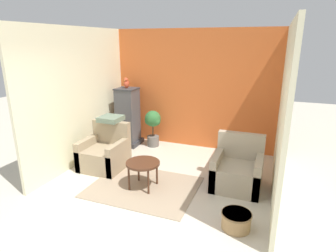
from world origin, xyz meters
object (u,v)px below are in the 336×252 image
parrot (126,83)px  birdcage (128,118)px  armchair_right (237,171)px  coffee_table (143,165)px  wicker_basket (236,220)px  potted_plant (153,124)px  armchair_left (105,154)px

parrot → birdcage: bearing=-90.0°
armchair_right → birdcage: (-2.86, 1.22, 0.39)m
armchair_right → birdcage: birdcage is taller
coffee_table → wicker_basket: 1.83m
potted_plant → armchair_left: bearing=-105.4°
potted_plant → birdcage: bearing=-169.9°
coffee_table → birdcage: (-1.31, 1.86, 0.25)m
birdcage → armchair_right: bearing=-23.2°
birdcage → parrot: parrot is taller
wicker_basket → potted_plant: bearing=133.2°
armchair_left → armchair_right: bearing=3.6°
armchair_left → wicker_basket: 3.00m
birdcage → armchair_left: bearing=-81.4°
armchair_left → birdcage: size_ratio=0.64×
parrot → wicker_basket: parrot is taller
coffee_table → wicker_basket: coffee_table is taller
coffee_table → wicker_basket: bearing=-18.5°
armchair_left → birdcage: (-0.21, 1.39, 0.39)m
armchair_left → birdcage: 1.46m
armchair_right → birdcage: bearing=156.8°
parrot → wicker_basket: 4.13m
parrot → armchair_left: bearing=-81.4°
coffee_table → armchair_right: (1.55, 0.64, -0.14)m
potted_plant → wicker_basket: potted_plant is taller
coffee_table → potted_plant: potted_plant is taller
armchair_left → coffee_table: bearing=-23.4°
potted_plant → wicker_basket: bearing=-46.8°
birdcage → parrot: (-0.00, 0.00, 0.86)m
armchair_left → wicker_basket: size_ratio=2.19×
coffee_table → parrot: bearing=125.0°
parrot → wicker_basket: bearing=-39.0°
armchair_left → armchair_right: 2.65m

